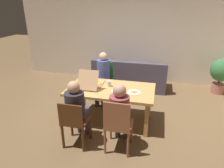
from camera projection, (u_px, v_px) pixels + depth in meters
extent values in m
plane|color=brown|center=(111.00, 120.00, 4.30)|extent=(20.00, 20.00, 0.00)
cube|color=beige|center=(131.00, 34.00, 6.12)|extent=(7.13, 0.12, 2.84)
cube|color=tan|center=(111.00, 89.00, 4.03)|extent=(1.72, 0.97, 0.05)
cube|color=tan|center=(69.00, 111.00, 3.99)|extent=(0.07, 0.07, 0.69)
cube|color=tan|center=(146.00, 120.00, 3.65)|extent=(0.07, 0.07, 0.69)
cube|color=tan|center=(83.00, 94.00, 4.68)|extent=(0.07, 0.07, 0.69)
cube|color=tan|center=(149.00, 101.00, 4.35)|extent=(0.07, 0.07, 0.69)
cylinder|color=#95583B|center=(111.00, 128.00, 3.63)|extent=(0.04, 0.04, 0.46)
cylinder|color=#95583B|center=(132.00, 131.00, 3.54)|extent=(0.04, 0.04, 0.46)
cylinder|color=#95583B|center=(105.00, 142.00, 3.27)|extent=(0.04, 0.04, 0.46)
cylinder|color=#95583B|center=(128.00, 145.00, 3.19)|extent=(0.04, 0.04, 0.46)
cube|color=#95583B|center=(119.00, 124.00, 3.32)|extent=(0.43, 0.45, 0.02)
cube|color=#95583B|center=(116.00, 117.00, 3.03)|extent=(0.41, 0.03, 0.48)
cylinder|color=#443F4D|center=(118.00, 126.00, 3.68)|extent=(0.10, 0.10, 0.48)
cylinder|color=#443F4D|center=(126.00, 127.00, 3.65)|extent=(0.10, 0.10, 0.48)
cube|color=#443F4D|center=(121.00, 116.00, 3.43)|extent=(0.29, 0.30, 0.11)
cylinder|color=#953F45|center=(119.00, 109.00, 3.21)|extent=(0.32, 0.32, 0.45)
sphere|color=tan|center=(120.00, 91.00, 3.09)|extent=(0.21, 0.21, 0.21)
cylinder|color=#277038|center=(109.00, 95.00, 4.89)|extent=(0.05, 0.05, 0.46)
cylinder|color=#277038|center=(95.00, 94.00, 4.97)|extent=(0.05, 0.05, 0.46)
cylinder|color=#277038|center=(112.00, 90.00, 5.18)|extent=(0.05, 0.05, 0.46)
cylinder|color=#277038|center=(99.00, 89.00, 5.25)|extent=(0.05, 0.05, 0.46)
cube|color=#277038|center=(104.00, 83.00, 4.98)|extent=(0.42, 0.39, 0.02)
cube|color=#277038|center=(105.00, 71.00, 5.05)|extent=(0.40, 0.03, 0.49)
cylinder|color=#40324D|center=(103.00, 98.00, 4.76)|extent=(0.10, 0.10, 0.48)
cylinder|color=#40324D|center=(97.00, 97.00, 4.79)|extent=(0.10, 0.10, 0.48)
cube|color=#40324D|center=(102.00, 83.00, 4.80)|extent=(0.28, 0.34, 0.11)
cylinder|color=#4859A1|center=(103.00, 71.00, 4.86)|extent=(0.31, 0.31, 0.53)
sphere|color=#DAAB88|center=(103.00, 56.00, 4.72)|extent=(0.19, 0.19, 0.19)
cylinder|color=#522E15|center=(72.00, 125.00, 3.72)|extent=(0.05, 0.05, 0.46)
cylinder|color=#522E15|center=(90.00, 128.00, 3.64)|extent=(0.05, 0.05, 0.46)
cylinder|color=#522E15|center=(63.00, 136.00, 3.40)|extent=(0.05, 0.05, 0.46)
cylinder|color=#522E15|center=(83.00, 140.00, 3.32)|extent=(0.05, 0.05, 0.46)
cube|color=#522E15|center=(76.00, 120.00, 3.43)|extent=(0.43, 0.42, 0.02)
cube|color=#522E15|center=(70.00, 116.00, 3.17)|extent=(0.41, 0.03, 0.39)
cylinder|color=#413949|center=(80.00, 121.00, 3.81)|extent=(0.10, 0.10, 0.48)
cylinder|color=#413949|center=(87.00, 122.00, 3.78)|extent=(0.10, 0.10, 0.48)
cube|color=#413949|center=(80.00, 112.00, 3.55)|extent=(0.29, 0.33, 0.11)
cylinder|color=#2E2831|center=(75.00, 105.00, 3.32)|extent=(0.32, 0.32, 0.46)
sphere|color=tan|center=(74.00, 87.00, 3.20)|extent=(0.21, 0.21, 0.21)
cube|color=tan|center=(93.00, 84.00, 4.22)|extent=(0.40, 0.40, 0.02)
cylinder|color=#C29243|center=(93.00, 83.00, 4.21)|extent=(0.35, 0.35, 0.01)
cube|color=tan|center=(88.00, 80.00, 3.88)|extent=(0.40, 0.19, 0.36)
cylinder|color=white|center=(117.00, 91.00, 3.87)|extent=(0.21, 0.21, 0.01)
cone|color=#DA8042|center=(117.00, 91.00, 3.87)|extent=(0.10, 0.10, 0.02)
cylinder|color=white|center=(134.00, 92.00, 3.82)|extent=(0.25, 0.25, 0.01)
cone|color=orange|center=(134.00, 92.00, 3.82)|extent=(0.14, 0.14, 0.02)
cylinder|color=#E6C05E|center=(122.00, 94.00, 3.63)|extent=(0.07, 0.07, 0.13)
cylinder|color=beige|center=(109.00, 84.00, 4.09)|extent=(0.08, 0.08, 0.12)
cylinder|color=silver|center=(85.00, 77.00, 4.49)|extent=(0.07, 0.07, 0.10)
cube|color=#4B4254|center=(130.00, 79.00, 5.93)|extent=(2.07, 0.84, 0.44)
cube|color=#4B4254|center=(128.00, 69.00, 5.46)|extent=(2.07, 0.16, 0.41)
cube|color=#4B4254|center=(99.00, 67.00, 6.01)|extent=(0.20, 0.79, 0.18)
cube|color=#4B4254|center=(163.00, 72.00, 5.61)|extent=(0.20, 0.79, 0.18)
cylinder|color=#B26A5B|center=(218.00, 88.00, 5.56)|extent=(0.35, 0.35, 0.26)
cylinder|color=brown|center=(219.00, 81.00, 5.48)|extent=(0.05, 0.05, 0.17)
ellipsoid|color=#3A7841|center=(221.00, 70.00, 5.36)|extent=(0.56, 0.56, 0.61)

